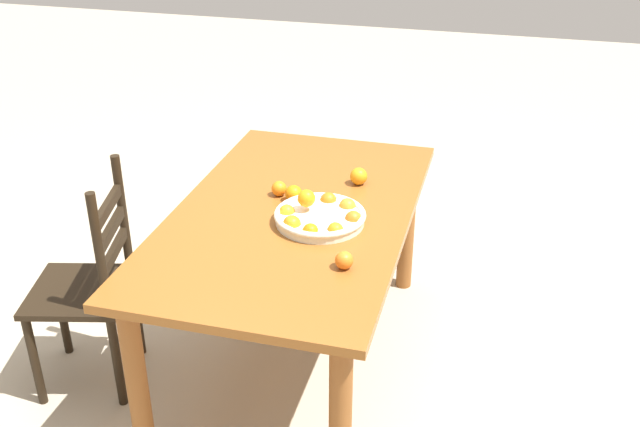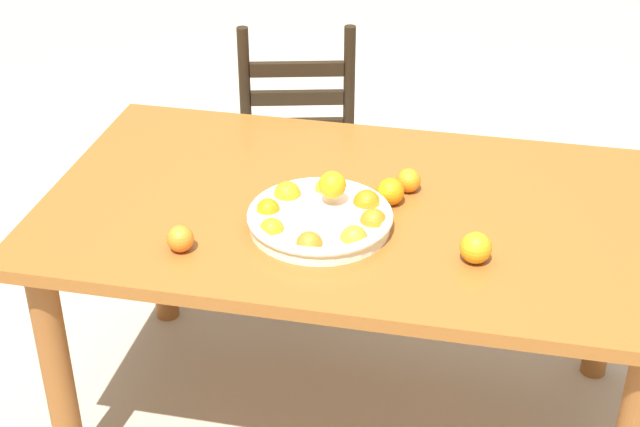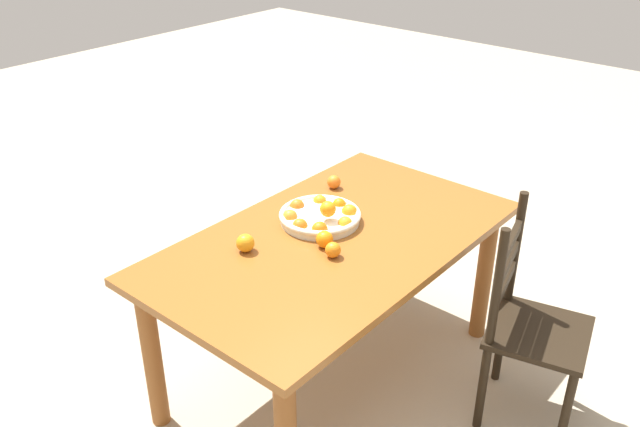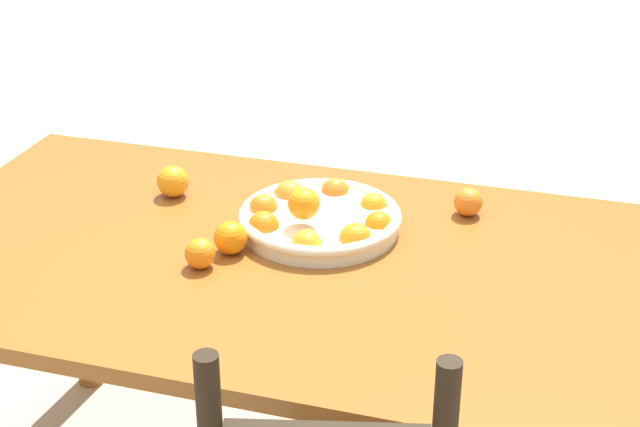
% 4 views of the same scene
% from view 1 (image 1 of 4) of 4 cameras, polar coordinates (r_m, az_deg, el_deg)
% --- Properties ---
extents(ground_plane, '(12.00, 12.00, 0.00)m').
position_cam_1_polar(ground_plane, '(3.31, -1.90, -11.00)').
color(ground_plane, tan).
extents(dining_table, '(1.57, 0.92, 0.72)m').
position_cam_1_polar(dining_table, '(2.96, -2.09, -1.61)').
color(dining_table, brown).
rests_on(dining_table, ground).
extents(chair_near_window, '(0.46, 0.46, 0.95)m').
position_cam_1_polar(chair_near_window, '(3.08, -17.30, -5.50)').
color(chair_near_window, black).
rests_on(chair_near_window, ground).
extents(fruit_bowl, '(0.35, 0.35, 0.12)m').
position_cam_1_polar(fruit_bowl, '(2.81, -0.05, -0.17)').
color(fruit_bowl, white).
rests_on(fruit_bowl, dining_table).
extents(orange_loose_0, '(0.06, 0.06, 0.06)m').
position_cam_1_polar(orange_loose_0, '(2.52, 1.88, -3.63)').
color(orange_loose_0, orange).
rests_on(orange_loose_0, dining_table).
extents(orange_loose_1, '(0.07, 0.07, 0.07)m').
position_cam_1_polar(orange_loose_1, '(2.97, -2.05, 1.54)').
color(orange_loose_1, orange).
rests_on(orange_loose_1, dining_table).
extents(orange_loose_2, '(0.06, 0.06, 0.06)m').
position_cam_1_polar(orange_loose_2, '(3.02, -3.18, 1.94)').
color(orange_loose_2, orange).
rests_on(orange_loose_2, dining_table).
extents(orange_loose_3, '(0.07, 0.07, 0.07)m').
position_cam_1_polar(orange_loose_3, '(3.12, 3.01, 2.90)').
color(orange_loose_3, orange).
rests_on(orange_loose_3, dining_table).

